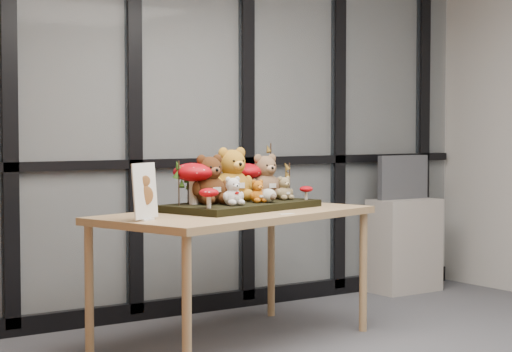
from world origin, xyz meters
TOP-DOWN VIEW (x-y plane):
  - room_shell at (0.00, 0.00)m, footprint 5.00×5.00m
  - glass_partition at (-0.00, 2.47)m, footprint 4.90×0.06m
  - display_table at (-0.28, 1.51)m, footprint 1.87×1.28m
  - diorama_tray at (-0.17, 1.60)m, footprint 1.07×0.73m
  - bear_pooh_yellow at (-0.16, 1.72)m, footprint 0.34×0.32m
  - bear_brown_medium at (-0.39, 1.61)m, footprint 0.30×0.28m
  - bear_tan_back at (0.12, 1.77)m, footprint 0.29×0.27m
  - bear_small_yellow at (-0.10, 1.53)m, footprint 0.14×0.13m
  - bear_white_bow at (-0.33, 1.44)m, footprint 0.17×0.16m
  - bear_beige_small at (0.16, 1.61)m, footprint 0.15×0.14m
  - plush_cream_hedgehog at (-0.05, 1.49)m, footprint 0.09×0.08m
  - mushroom_back_left at (-0.48, 1.64)m, footprint 0.24×0.24m
  - mushroom_back_right at (0.01, 1.83)m, footprint 0.22×0.22m
  - mushroom_front_left at (-0.55, 1.36)m, footprint 0.11×0.11m
  - mushroom_front_right at (0.29, 1.55)m, footprint 0.08×0.08m
  - sprig_green_far_left at (-0.60, 1.61)m, footprint 0.05×0.05m
  - sprig_green_mid_left at (-0.48, 1.70)m, footprint 0.05×0.05m
  - sprig_dry_far_right at (0.20, 1.82)m, footprint 0.05×0.05m
  - sprig_dry_mid_right at (0.27, 1.70)m, footprint 0.05×0.05m
  - sprig_green_centre at (-0.30, 1.76)m, footprint 0.05×0.05m
  - sign_holder at (-0.96, 1.33)m, footprint 0.20×0.13m
  - label_card at (-0.13, 1.19)m, footprint 0.10×0.03m
  - cabinet at (1.81, 2.27)m, footprint 0.55×0.32m
  - monitor at (1.81, 2.29)m, footprint 0.49×0.05m

SIDE VIEW (x-z plane):
  - cabinet at x=1.81m, z-range 0.00..0.73m
  - display_table at x=-0.28m, z-range 0.33..1.13m
  - label_card at x=-0.13m, z-range 0.80..0.80m
  - diorama_tray at x=-0.17m, z-range 0.80..0.84m
  - plush_cream_hedgehog at x=-0.05m, z-range 0.84..0.93m
  - mushroom_front_right at x=0.29m, z-range 0.84..0.93m
  - monitor at x=1.81m, z-range 0.73..1.07m
  - mushroom_front_left at x=-0.55m, z-range 0.84..0.97m
  - bear_small_yellow at x=-0.10m, z-range 0.84..0.99m
  - bear_beige_small at x=0.16m, z-range 0.84..1.00m
  - sprig_green_centre at x=-0.30m, z-range 0.84..1.02m
  - bear_white_bow at x=-0.33m, z-range 0.84..1.02m
  - sign_holder at x=-0.96m, z-range 0.79..1.09m
  - sprig_green_mid_left at x=-0.48m, z-range 0.84..1.06m
  - sprig_dry_mid_right at x=0.27m, z-range 0.84..1.07m
  - mushroom_back_right at x=0.01m, z-range 0.84..1.09m
  - sprig_green_far_left at x=-0.60m, z-range 0.84..1.10m
  - mushroom_back_left at x=-0.48m, z-range 0.84..1.11m
  - bear_tan_back at x=0.12m, z-range 0.84..1.15m
  - bear_brown_medium at x=-0.39m, z-range 0.84..1.16m
  - sprig_dry_far_right at x=0.20m, z-range 0.84..1.19m
  - bear_pooh_yellow at x=-0.16m, z-range 0.84..1.20m
  - glass_partition at x=0.00m, z-range 0.03..2.81m
  - room_shell at x=0.00m, z-range -0.82..4.18m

